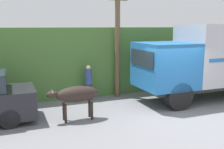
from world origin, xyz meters
name	(u,v)px	position (x,y,z in m)	size (l,w,h in m)	color
ground_plane	(181,115)	(0.00, 0.00, 0.00)	(60.00, 60.00, 0.00)	gray
hillside_embankment	(117,55)	(0.00, 6.23, 1.63)	(32.00, 5.07, 3.26)	#4C7A38
building_backdrop	(9,63)	(-5.92, 5.25, 1.61)	(4.42, 2.70, 3.19)	#8CC69E
cargo_truck	(217,58)	(2.98, 1.49, 1.88)	(7.35, 2.25, 3.40)	#2D2D2D
brown_cow	(76,95)	(-3.78, 0.94, 0.93)	(1.86, 0.58, 1.24)	#2D231E
pedestrian_on_hill	(89,81)	(-2.64, 3.26, 0.88)	(0.35, 0.35, 1.60)	#38332D
utility_pole	(117,40)	(-1.18, 3.39, 2.67)	(0.90, 0.23, 5.13)	brown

